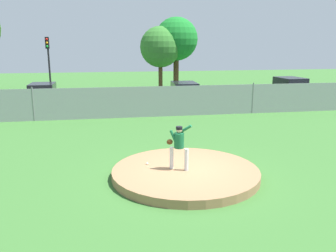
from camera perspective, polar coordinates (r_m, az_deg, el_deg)
ground_plane at (r=17.44m, az=-1.51°, el=-1.12°), size 80.00×80.00×0.00m
asphalt_strip at (r=25.71m, az=-4.32°, el=3.49°), size 44.00×7.00×0.01m
pitchers_mound at (r=11.77m, az=2.86°, el=-7.59°), size 4.86×4.86×0.27m
pitcher_youth at (r=11.39m, az=1.74°, el=-2.81°), size 0.81×0.39×1.52m
baseball at (r=12.12m, az=-3.40°, el=-6.09°), size 0.07×0.07×0.07m
chainlink_fence at (r=21.14m, az=-3.13°, el=3.95°), size 33.12×0.07×1.95m
parked_car_champagne at (r=25.81m, az=-19.61°, el=4.59°), size 1.85×4.03×1.67m
parked_car_navy at (r=25.60m, az=2.67°, el=5.22°), size 2.05×4.55×1.61m
parked_car_silver at (r=29.03m, az=19.13°, el=5.58°), size 2.13×4.33×1.79m
traffic_cone_orange at (r=25.84m, az=-11.30°, el=3.90°), size 0.40×0.40×0.55m
traffic_light_near at (r=29.81m, az=-18.83°, el=10.56°), size 0.28×0.46×4.85m
tree_tall_centre at (r=32.59m, az=-1.25°, el=12.68°), size 3.69×3.69×5.90m
tree_bushy_near at (r=33.31m, az=1.34°, el=13.87°), size 3.95×3.95×6.74m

